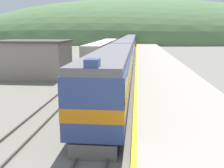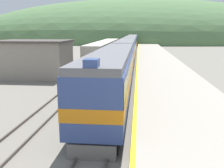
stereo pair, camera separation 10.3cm
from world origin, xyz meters
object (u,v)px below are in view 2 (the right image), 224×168
(siding_train, at_px, (105,50))
(carriage_fourth, at_px, (132,41))
(carriage_third, at_px, (130,45))
(express_train_lead_car, at_px, (113,74))
(carriage_fifth, at_px, (134,39))
(carriage_second, at_px, (126,52))

(siding_train, bearing_deg, carriage_fourth, 82.75)
(carriage_third, relative_size, siding_train, 0.64)
(express_train_lead_car, relative_size, carriage_fifth, 1.03)
(express_train_lead_car, height_order, carriage_fourth, express_train_lead_car)
(carriage_third, bearing_deg, express_train_lead_car, -90.00)
(carriage_fourth, xyz_separation_m, siding_train, (-4.54, -35.67, -0.41))
(carriage_third, distance_m, siding_train, 14.50)
(carriage_fifth, bearing_deg, carriage_third, -90.00)
(express_train_lead_car, distance_m, carriage_second, 22.44)
(carriage_third, distance_m, carriage_fourth, 21.90)
(carriage_second, relative_size, carriage_third, 1.00)
(express_train_lead_car, xyz_separation_m, carriage_second, (0.00, 22.44, -0.01))
(express_train_lead_car, bearing_deg, carriage_third, 90.00)
(carriage_third, xyz_separation_m, carriage_fourth, (0.00, 21.90, 0.00))
(express_train_lead_car, height_order, carriage_fifth, express_train_lead_car)
(carriage_fourth, bearing_deg, siding_train, -97.25)
(express_train_lead_car, xyz_separation_m, carriage_third, (0.00, 44.34, -0.01))
(carriage_third, bearing_deg, carriage_fourth, 90.00)
(express_train_lead_car, xyz_separation_m, carriage_fourth, (0.00, 66.25, -0.01))
(carriage_third, bearing_deg, siding_train, -108.24)
(express_train_lead_car, xyz_separation_m, carriage_fifth, (0.00, 88.15, -0.01))
(carriage_fifth, height_order, siding_train, carriage_fifth)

